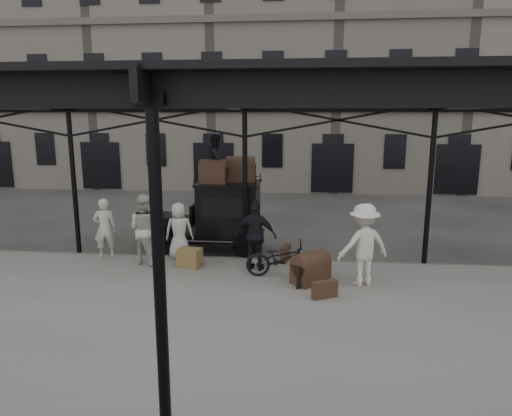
{
  "coord_description": "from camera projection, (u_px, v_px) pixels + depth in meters",
  "views": [
    {
      "loc": [
        1.55,
        -10.49,
        4.19
      ],
      "look_at": [
        0.35,
        1.6,
        1.7
      ],
      "focal_mm": 32.0,
      "sensor_mm": 36.0,
      "label": 1
    }
  ],
  "objects": [
    {
      "name": "porter_roof",
      "position": [
        216.0,
        159.0,
        13.64
      ],
      "size": [
        0.61,
        0.75,
        1.43
      ],
      "primitive_type": "imported",
      "rotation": [
        0.0,
        0.0,
        1.47
      ],
      "color": "black",
      "rests_on": "taxi"
    },
    {
      "name": "ground",
      "position": [
        236.0,
        288.0,
        11.22
      ],
      "size": [
        120.0,
        120.0,
        0.0
      ],
      "primitive_type": "plane",
      "color": "#383533",
      "rests_on": "ground"
    },
    {
      "name": "suitcase_upright",
      "position": [
        286.0,
        253.0,
        12.79
      ],
      "size": [
        0.29,
        0.62,
        0.45
      ],
      "primitive_type": "cube",
      "rotation": [
        0.0,
        0.0,
        -0.24
      ],
      "color": "#483221",
      "rests_on": "platform"
    },
    {
      "name": "building_frontage",
      "position": [
        277.0,
        67.0,
        27.36
      ],
      "size": [
        64.0,
        8.0,
        14.0
      ],
      "primitive_type": "cube",
      "color": "slate",
      "rests_on": "ground"
    },
    {
      "name": "taxi",
      "position": [
        219.0,
        213.0,
        14.07
      ],
      "size": [
        3.65,
        1.55,
        2.18
      ],
      "color": "black",
      "rests_on": "ground"
    },
    {
      "name": "steamer_trunk_roof_near",
      "position": [
        214.0,
        173.0,
        13.58
      ],
      "size": [
        0.86,
        0.58,
        0.6
      ],
      "primitive_type": null,
      "rotation": [
        0.0,
        0.0,
        -0.11
      ],
      "color": "#483221",
      "rests_on": "taxi"
    },
    {
      "name": "steamer_trunk_roof_far",
      "position": [
        241.0,
        171.0,
        13.94
      ],
      "size": [
        0.93,
        0.63,
        0.64
      ],
      "primitive_type": null,
      "rotation": [
        0.0,
        0.0,
        0.11
      ],
      "color": "#483221",
      "rests_on": "taxi"
    },
    {
      "name": "platform",
      "position": [
        221.0,
        321.0,
        9.25
      ],
      "size": [
        28.0,
        8.0,
        0.15
      ],
      "primitive_type": "cube",
      "color": "slate",
      "rests_on": "ground"
    },
    {
      "name": "porter_midleft",
      "position": [
        145.0,
        229.0,
        12.48
      ],
      "size": [
        1.15,
        1.03,
        1.94
      ],
      "primitive_type": "imported",
      "rotation": [
        0.0,
        0.0,
        2.77
      ],
      "color": "beige",
      "rests_on": "platform"
    },
    {
      "name": "steamer_trunk_platform",
      "position": [
        311.0,
        270.0,
        11.12
      ],
      "size": [
        1.02,
        1.0,
        0.65
      ],
      "primitive_type": null,
      "rotation": [
        0.0,
        0.0,
        0.73
      ],
      "color": "#483221",
      "rests_on": "platform"
    },
    {
      "name": "porter_right",
      "position": [
        364.0,
        245.0,
        10.88
      ],
      "size": [
        1.47,
        1.15,
        1.99
      ],
      "primitive_type": "imported",
      "rotation": [
        0.0,
        0.0,
        3.51
      ],
      "color": "silver",
      "rests_on": "platform"
    },
    {
      "name": "canopy",
      "position": [
        220.0,
        93.0,
        8.62
      ],
      "size": [
        22.5,
        9.0,
        4.74
      ],
      "color": "black",
      "rests_on": "ground"
    },
    {
      "name": "bicycle",
      "position": [
        281.0,
        259.0,
        11.51
      ],
      "size": [
        1.82,
        0.7,
        0.94
      ],
      "primitive_type": "imported",
      "rotation": [
        0.0,
        0.0,
        1.61
      ],
      "color": "black",
      "rests_on": "platform"
    },
    {
      "name": "suitcase_flat",
      "position": [
        325.0,
        290.0,
        10.21
      ],
      "size": [
        0.6,
        0.4,
        0.4
      ],
      "primitive_type": "cube",
      "rotation": [
        0.0,
        0.0,
        0.46
      ],
      "color": "#483221",
      "rests_on": "platform"
    },
    {
      "name": "porter_centre",
      "position": [
        179.0,
        231.0,
        12.96
      ],
      "size": [
        0.86,
        0.62,
        1.62
      ],
      "primitive_type": "imported",
      "rotation": [
        0.0,
        0.0,
        3.29
      ],
      "color": "beige",
      "rests_on": "platform"
    },
    {
      "name": "porter_official",
      "position": [
        256.0,
        236.0,
        11.94
      ],
      "size": [
        1.16,
        0.65,
        1.87
      ],
      "primitive_type": "imported",
      "rotation": [
        0.0,
        0.0,
        2.95
      ],
      "color": "black",
      "rests_on": "platform"
    },
    {
      "name": "porter_left",
      "position": [
        105.0,
        228.0,
        12.96
      ],
      "size": [
        0.73,
        0.58,
        1.74
      ],
      "primitive_type": "imported",
      "rotation": [
        0.0,
        0.0,
        3.42
      ],
      "color": "beige",
      "rests_on": "platform"
    },
    {
      "name": "wicker_hamper",
      "position": [
        190.0,
        258.0,
        12.31
      ],
      "size": [
        0.68,
        0.56,
        0.5
      ],
      "primitive_type": "cube",
      "rotation": [
        0.0,
        0.0,
        -0.21
      ],
      "color": "olive",
      "rests_on": "platform"
    }
  ]
}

